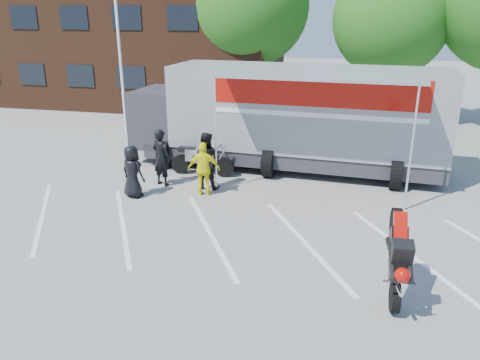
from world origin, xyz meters
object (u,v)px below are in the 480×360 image
at_px(tree_left, 250,6).
at_px(transporter_truck, 290,168).
at_px(tree_mid, 391,19).
at_px(parked_motorcycle, 203,175).
at_px(spectator_leather_a, 132,172).
at_px(spectator_leather_b, 161,158).
at_px(stunt_bike_rider, 389,293).
at_px(spectator_hivis, 204,169).
at_px(flagpole, 122,18).
at_px(spectator_leather_c, 206,161).

height_order(tree_left, transporter_truck, tree_left).
relative_size(tree_left, tree_mid, 1.13).
distance_m(tree_mid, parked_motorcycle, 12.64).
bearing_deg(tree_left, spectator_leather_a, -93.24).
xyz_separation_m(tree_left, spectator_leather_b, (-0.29, -11.98, -4.65)).
distance_m(transporter_truck, spectator_leather_a, 5.72).
height_order(tree_mid, stunt_bike_rider, tree_mid).
relative_size(stunt_bike_rider, spectator_hivis, 1.19).
height_order(flagpole, spectator_leather_a, flagpole).
bearing_deg(spectator_leather_a, spectator_hivis, -144.43).
distance_m(transporter_truck, spectator_leather_b, 4.68).
relative_size(spectator_leather_a, spectator_leather_c, 0.88).
bearing_deg(spectator_leather_b, tree_left, -70.49).
bearing_deg(flagpole, tree_mid, 23.97).
height_order(flagpole, spectator_leather_c, flagpole).
distance_m(flagpole, spectator_leather_b, 8.27).
bearing_deg(flagpole, spectator_leather_a, -63.89).
relative_size(stunt_bike_rider, spectator_leather_b, 1.07).
height_order(spectator_leather_c, spectator_hivis, spectator_leather_c).
bearing_deg(spectator_leather_b, spectator_leather_c, -156.91).
bearing_deg(transporter_truck, flagpole, 159.83).
height_order(transporter_truck, spectator_hivis, transporter_truck).
xyz_separation_m(stunt_bike_rider, spectator_hivis, (-5.16, 4.26, 0.83)).
bearing_deg(spectator_leather_c, spectator_hivis, 102.98).
relative_size(tree_mid, spectator_hivis, 4.65).
bearing_deg(spectator_leather_c, tree_left, -83.39).
bearing_deg(spectator_hivis, tree_mid, -127.56).
relative_size(tree_left, spectator_leather_c, 4.79).
bearing_deg(tree_mid, tree_left, 171.87).
xyz_separation_m(spectator_leather_c, spectator_hivis, (0.13, -0.60, -0.08)).
distance_m(spectator_leather_b, spectator_hivis, 1.67).
xyz_separation_m(flagpole, spectator_leather_b, (3.95, -5.98, -4.14)).
distance_m(tree_left, spectator_leather_b, 12.85).
bearing_deg(spectator_leather_a, transporter_truck, -119.69).
distance_m(stunt_bike_rider, spectator_leather_a, 8.10).
xyz_separation_m(parked_motorcycle, spectator_leather_b, (-0.97, -1.21, 0.92)).
relative_size(flagpole, stunt_bike_rider, 4.07).
height_order(stunt_bike_rider, spectator_hivis, spectator_hivis).
bearing_deg(parked_motorcycle, spectator_leather_a, 148.71).
bearing_deg(spectator_leather_b, flagpole, -35.62).
relative_size(tree_left, spectator_leather_a, 5.45).
relative_size(transporter_truck, spectator_leather_c, 6.22).
height_order(tree_left, stunt_bike_rider, tree_left).
distance_m(tree_mid, spectator_leather_b, 13.78).
height_order(spectator_leather_b, spectator_hivis, spectator_leather_b).
height_order(tree_left, spectator_hivis, tree_left).
distance_m(parked_motorcycle, spectator_leather_b, 1.80).
bearing_deg(flagpole, stunt_bike_rider, -45.23).
bearing_deg(spectator_hivis, spectator_leather_a, 5.77).
xyz_separation_m(tree_mid, spectator_leather_a, (-7.74, -12.14, -4.15)).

